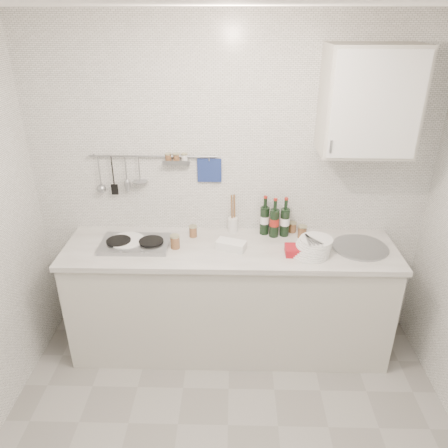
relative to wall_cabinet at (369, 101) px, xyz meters
name	(u,v)px	position (x,y,z in m)	size (l,w,h in m)	color
ceiling	(229,4)	(-0.90, -1.22, 0.55)	(3.00, 3.00, 0.00)	silver
back_wall	(231,190)	(-0.90, 0.18, -0.70)	(3.00, 0.02, 2.50)	silver
counter	(230,301)	(-0.89, -0.12, -1.52)	(2.44, 0.64, 0.96)	beige
wall_rail	(151,169)	(-1.50, 0.15, -0.52)	(0.98, 0.09, 0.34)	#93969B
wall_cabinet	(369,101)	(0.00, 0.00, 0.00)	(0.60, 0.38, 0.70)	beige
plate_stack_hob	(126,242)	(-1.67, -0.10, -1.01)	(0.28, 0.27, 0.04)	#557FC1
plate_stack_sink	(313,247)	(-0.31, -0.20, -0.98)	(0.30, 0.28, 0.12)	white
wine_bottles	(275,217)	(-0.56, 0.08, -0.87)	(0.23, 0.12, 0.31)	black
butter_dish	(231,245)	(-0.89, -0.15, -1.00)	(0.21, 0.11, 0.06)	white
strawberry_punnet	(295,250)	(-0.44, -0.21, -1.00)	(0.13, 0.13, 0.06)	#B11316
utensil_crock	(233,223)	(-0.88, 0.13, -0.96)	(0.08, 0.08, 0.32)	white
jar_a	(193,231)	(-1.18, 0.04, -0.98)	(0.06, 0.06, 0.09)	brown
jar_b	(292,227)	(-0.42, 0.13, -0.99)	(0.06, 0.06, 0.08)	brown
jar_c	(302,232)	(-0.35, 0.04, -0.98)	(0.07, 0.07, 0.10)	brown
jar_d	(175,242)	(-1.30, -0.15, -0.98)	(0.07, 0.07, 0.10)	brown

